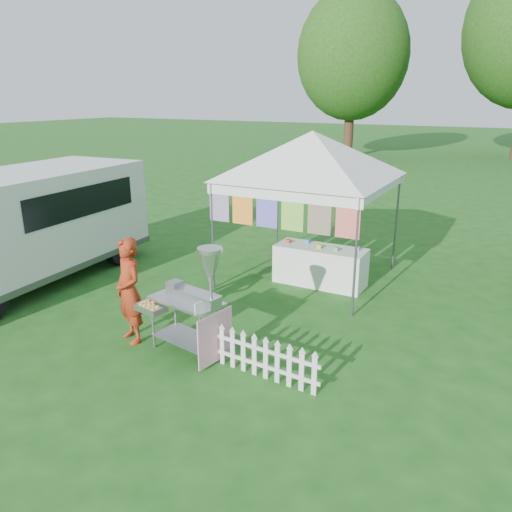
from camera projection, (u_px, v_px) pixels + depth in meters
The scene contains 8 objects.
ground at pixel (218, 348), 7.54m from camera, with size 120.00×120.00×0.00m, color #1C4F16.
canopy_main at pixel (313, 131), 9.55m from camera, with size 4.24×4.24×3.45m.
tree_left at pixel (353, 55), 28.55m from camera, with size 6.40×6.40×9.53m.
donut_cart at pixel (194, 293), 7.02m from camera, with size 1.33×0.82×1.70m.
vendor at pixel (129, 291), 7.55m from camera, with size 0.60×0.39×1.65m, color maroon.
cargo_van at pixel (27, 224), 9.96m from camera, with size 2.50×5.49×2.23m.
picket_fence at pixel (266, 360), 6.65m from camera, with size 1.62×0.15×0.56m.
display_table at pixel (320, 266), 10.00m from camera, with size 1.80×0.70×0.77m, color white.
Camera 1 is at (3.71, -5.66, 3.65)m, focal length 35.00 mm.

